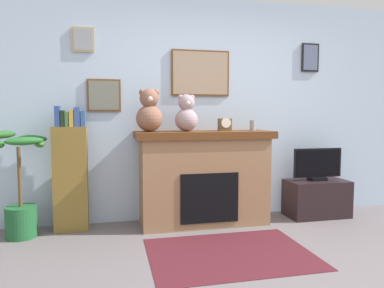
# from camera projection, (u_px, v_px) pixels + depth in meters

# --- Properties ---
(back_wall) EXTENTS (5.20, 0.15, 2.60)m
(back_wall) POSITION_uv_depth(u_px,v_px,m) (213.00, 109.00, 4.34)
(back_wall) COLOR silver
(back_wall) RESTS_ON ground_plane
(fireplace) EXTENTS (1.53, 0.58, 1.05)m
(fireplace) POSITION_uv_depth(u_px,v_px,m) (204.00, 177.00, 4.05)
(fireplace) COLOR #956B4A
(fireplace) RESTS_ON ground_plane
(bookshelf) EXTENTS (0.35, 0.16, 1.33)m
(bookshelf) POSITION_uv_depth(u_px,v_px,m) (71.00, 173.00, 3.78)
(bookshelf) COLOR brown
(bookshelf) RESTS_ON ground_plane
(potted_plant) EXTENTS (0.59, 0.60, 1.08)m
(potted_plant) POSITION_uv_depth(u_px,v_px,m) (21.00, 195.00, 3.58)
(potted_plant) COLOR #1E592D
(potted_plant) RESTS_ON ground_plane
(tv_stand) EXTENTS (0.73, 0.40, 0.44)m
(tv_stand) POSITION_uv_depth(u_px,v_px,m) (316.00, 198.00, 4.35)
(tv_stand) COLOR black
(tv_stand) RESTS_ON ground_plane
(television) EXTENTS (0.62, 0.14, 0.39)m
(television) POSITION_uv_depth(u_px,v_px,m) (318.00, 165.00, 4.31)
(television) COLOR black
(television) RESTS_ON tv_stand
(area_rug) EXTENTS (1.45, 1.06, 0.01)m
(area_rug) POSITION_uv_depth(u_px,v_px,m) (230.00, 253.00, 3.18)
(area_rug) COLOR #4D1922
(area_rug) RESTS_ON ground_plane
(candle_jar) EXTENTS (0.06, 0.06, 0.12)m
(candle_jar) POSITION_uv_depth(u_px,v_px,m) (253.00, 125.00, 4.11)
(candle_jar) COLOR gray
(candle_jar) RESTS_ON fireplace
(mantel_clock) EXTENTS (0.14, 0.10, 0.15)m
(mantel_clock) POSITION_uv_depth(u_px,v_px,m) (225.00, 125.00, 4.03)
(mantel_clock) COLOR brown
(mantel_clock) RESTS_ON fireplace
(teddy_bear_tan) EXTENTS (0.29, 0.29, 0.46)m
(teddy_bear_tan) POSITION_uv_depth(u_px,v_px,m) (149.00, 112.00, 3.83)
(teddy_bear_tan) COLOR #8A5A46
(teddy_bear_tan) RESTS_ON fireplace
(teddy_bear_grey) EXTENTS (0.25, 0.25, 0.41)m
(teddy_bear_grey) POSITION_uv_depth(u_px,v_px,m) (186.00, 115.00, 3.93)
(teddy_bear_grey) COLOR #A38A92
(teddy_bear_grey) RESTS_ON fireplace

